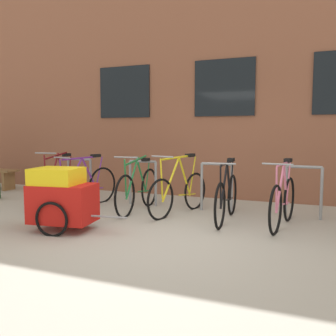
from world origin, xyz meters
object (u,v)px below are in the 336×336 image
(bicycle_pink, at_px, (283,201))
(bicycle_maroon, at_px, (59,186))
(bicycle_green, at_px, (138,189))
(bicycle_purple, at_px, (83,186))
(bicycle_yellow, at_px, (179,192))
(bike_trailer, at_px, (62,198))
(bicycle_black, at_px, (227,197))

(bicycle_pink, bearing_deg, bicycle_maroon, 178.08)
(bicycle_maroon, bearing_deg, bicycle_green, 0.50)
(bicycle_maroon, relative_size, bicycle_green, 0.89)
(bicycle_pink, height_order, bicycle_green, bicycle_green)
(bicycle_purple, bearing_deg, bicycle_maroon, 177.56)
(bicycle_yellow, relative_size, bike_trailer, 1.17)
(bicycle_yellow, relative_size, bicycle_purple, 0.97)
(bicycle_purple, height_order, bike_trailer, bicycle_purple)
(bicycle_purple, relative_size, bike_trailer, 1.21)
(bicycle_yellow, bearing_deg, bicycle_maroon, -177.88)
(bicycle_purple, relative_size, bicycle_pink, 1.07)
(bicycle_yellow, height_order, bicycle_maroon, bicycle_maroon)
(bicycle_yellow, bearing_deg, bike_trailer, -125.44)
(bicycle_black, distance_m, bicycle_green, 1.68)
(bicycle_black, bearing_deg, bike_trailer, -144.19)
(bicycle_purple, xyz_separation_m, bicycle_pink, (3.75, -0.12, -0.01))
(bicycle_black, relative_size, bicycle_maroon, 1.07)
(bicycle_black, height_order, bicycle_yellow, bicycle_yellow)
(bicycle_black, xyz_separation_m, bike_trailer, (-2.11, -1.53, 0.10))
(bike_trailer, bearing_deg, bicycle_black, 35.81)
(bike_trailer, bearing_deg, bicycle_pink, 25.94)
(bicycle_maroon, xyz_separation_m, bicycle_purple, (0.59, -0.03, 0.03))
(bicycle_purple, bearing_deg, bicycle_green, 1.96)
(bicycle_black, bearing_deg, bicycle_green, 176.64)
(bicycle_purple, distance_m, bicycle_green, 1.18)
(bicycle_pink, bearing_deg, bike_trailer, -154.06)
(bicycle_maroon, distance_m, bicycle_purple, 0.59)
(bicycle_maroon, distance_m, bicycle_pink, 4.34)
(bicycle_green, bearing_deg, bicycle_purple, -178.04)
(bicycle_black, relative_size, bicycle_pink, 1.05)
(bicycle_maroon, height_order, bicycle_green, bicycle_maroon)
(bicycle_green, distance_m, bike_trailer, 1.68)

